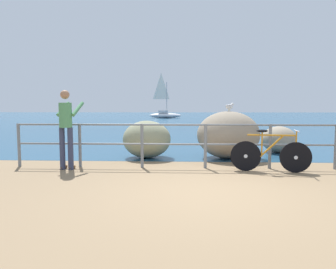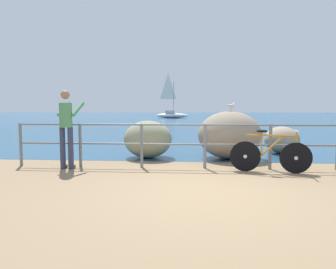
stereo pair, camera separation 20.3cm
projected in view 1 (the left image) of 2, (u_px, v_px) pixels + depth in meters
ground_plane at (189, 126)px, 24.97m from camera, size 120.00×120.00×0.10m
sea_surface at (185, 116)px, 52.62m from camera, size 120.00×90.00×0.01m
promenade_railing at (205, 140)px, 6.99m from camera, size 8.86×0.07×1.02m
bicycle at (271, 154)px, 6.60m from camera, size 1.69×0.48×0.92m
person_at_railing at (66, 125)px, 6.82m from camera, size 0.50×0.66×1.78m
breakwater_boulder_main at (228, 135)px, 8.38m from camera, size 1.71×1.60×1.29m
breakwater_boulder_left at (147, 139)px, 8.47m from camera, size 1.33×1.24×1.03m
breakwater_boulder_right at (279, 139)px, 9.44m from camera, size 1.04×1.12×0.82m
seagull at (229, 106)px, 8.39m from camera, size 0.31×0.27×0.23m
sailboat at (165, 113)px, 41.80m from camera, size 4.44×1.45×6.16m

